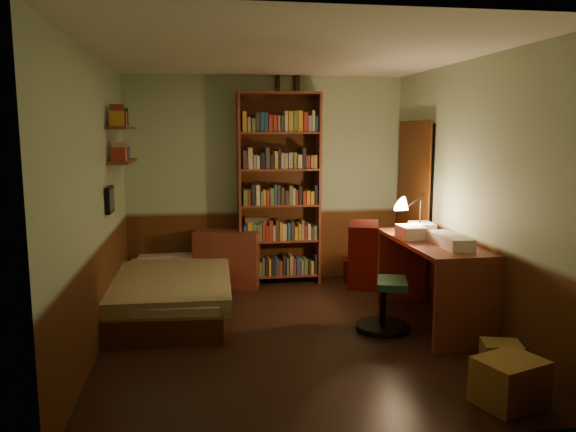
{
  "coord_description": "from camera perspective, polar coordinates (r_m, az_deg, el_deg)",
  "views": [
    {
      "loc": [
        -0.85,
        -5.08,
        1.92
      ],
      "look_at": [
        0.0,
        0.25,
        1.1
      ],
      "focal_mm": 35.0,
      "sensor_mm": 36.0,
      "label": 1
    }
  ],
  "objects": [
    {
      "name": "floor",
      "position": [
        5.5,
        0.42,
        -11.91
      ],
      "size": [
        3.5,
        4.0,
        0.02
      ],
      "primitive_type": "cube",
      "color": "black",
      "rests_on": "ground"
    },
    {
      "name": "ceiling",
      "position": [
        5.19,
        0.45,
        16.27
      ],
      "size": [
        3.5,
        4.0,
        0.02
      ],
      "primitive_type": "cube",
      "color": "silver",
      "rests_on": "wall_back"
    },
    {
      "name": "wall_back",
      "position": [
        7.17,
        -2.21,
        3.67
      ],
      "size": [
        3.5,
        0.02,
        2.6
      ],
      "primitive_type": "cube",
      "color": "#99B28D",
      "rests_on": "ground"
    },
    {
      "name": "wall_left",
      "position": [
        5.2,
        -19.09,
        1.31
      ],
      "size": [
        0.02,
        4.0,
        2.6
      ],
      "primitive_type": "cube",
      "color": "#99B28D",
      "rests_on": "ground"
    },
    {
      "name": "wall_right",
      "position": [
        5.74,
        18.04,
        2.02
      ],
      "size": [
        0.02,
        4.0,
        2.6
      ],
      "primitive_type": "cube",
      "color": "#99B28D",
      "rests_on": "ground"
    },
    {
      "name": "wall_front",
      "position": [
        3.24,
        6.28,
        -2.44
      ],
      "size": [
        3.5,
        0.02,
        2.6
      ],
      "primitive_type": "cube",
      "color": "#99B28D",
      "rests_on": "ground"
    },
    {
      "name": "doorway",
      "position": [
        6.94,
        12.78,
        0.81
      ],
      "size": [
        0.06,
        0.9,
        2.0
      ],
      "primitive_type": "cube",
      "color": "black",
      "rests_on": "ground"
    },
    {
      "name": "door_trim",
      "position": [
        6.92,
        12.51,
        0.8
      ],
      "size": [
        0.02,
        0.98,
        2.08
      ],
      "primitive_type": "cube",
      "color": "#3E1D09",
      "rests_on": "ground"
    },
    {
      "name": "bed",
      "position": [
        6.26,
        -11.94,
        -6.18
      ],
      "size": [
        1.4,
        2.37,
        0.68
      ],
      "primitive_type": "cube",
      "rotation": [
        0.0,
        0.0,
        -0.08
      ],
      "color": "olive",
      "rests_on": "ground"
    },
    {
      "name": "dresser",
      "position": [
        7.03,
        -6.2,
        -4.33
      ],
      "size": [
        0.86,
        0.57,
        0.7
      ],
      "primitive_type": "cube",
      "rotation": [
        0.0,
        0.0,
        -0.24
      ],
      "color": "maroon",
      "rests_on": "ground"
    },
    {
      "name": "mini_stereo",
      "position": [
        7.1,
        -3.14,
        -0.68
      ],
      "size": [
        0.32,
        0.27,
        0.15
      ],
      "primitive_type": "cube",
      "rotation": [
        0.0,
        0.0,
        -0.25
      ],
      "color": "#B2B2B7",
      "rests_on": "dresser"
    },
    {
      "name": "bookshelf",
      "position": [
        7.04,
        -0.95,
        2.74
      ],
      "size": [
        1.03,
        0.33,
        2.39
      ],
      "primitive_type": "cube",
      "rotation": [
        0.0,
        0.0,
        0.01
      ],
      "color": "maroon",
      "rests_on": "ground"
    },
    {
      "name": "bottle_left",
      "position": [
        7.13,
        -1.05,
        13.3
      ],
      "size": [
        0.07,
        0.07,
        0.21
      ],
      "primitive_type": "cylinder",
      "rotation": [
        0.0,
        0.0,
        0.37
      ],
      "color": "black",
      "rests_on": "bookshelf"
    },
    {
      "name": "bottle_right",
      "position": [
        7.17,
        0.9,
        13.53
      ],
      "size": [
        0.09,
        0.09,
        0.28
      ],
      "primitive_type": "cylinder",
      "rotation": [
        0.0,
        0.0,
        0.25
      ],
      "color": "black",
      "rests_on": "bookshelf"
    },
    {
      "name": "desk",
      "position": [
        5.85,
        14.41,
        -6.48
      ],
      "size": [
        0.66,
        1.58,
        0.84
      ],
      "primitive_type": "cube",
      "rotation": [
        0.0,
        0.0,
        0.01
      ],
      "color": "maroon",
      "rests_on": "ground"
    },
    {
      "name": "paper_stack",
      "position": [
        5.83,
        12.37,
        -1.59
      ],
      "size": [
        0.24,
        0.32,
        0.12
      ],
      "primitive_type": "cube",
      "rotation": [
        0.0,
        0.0,
        0.03
      ],
      "color": "silver",
      "rests_on": "desk"
    },
    {
      "name": "desk_lamp",
      "position": [
        6.1,
        13.31,
        0.84
      ],
      "size": [
        0.17,
        0.17,
        0.55
      ],
      "primitive_type": "cone",
      "rotation": [
        0.0,
        0.0,
        0.04
      ],
      "color": "black",
      "rests_on": "desk"
    },
    {
      "name": "office_chair",
      "position": [
        5.5,
        9.7,
        -5.85
      ],
      "size": [
        0.68,
        0.63,
        1.11
      ],
      "primitive_type": "cube",
      "rotation": [
        0.0,
        0.0,
        -0.3
      ],
      "color": "#255036",
      "rests_on": "ground"
    },
    {
      "name": "red_jacket",
      "position": [
        5.33,
        7.0,
        3.09
      ],
      "size": [
        0.39,
        0.56,
        0.59
      ],
      "primitive_type": "cube",
      "rotation": [
        0.0,
        0.0,
        -0.25
      ],
      "color": "maroon",
      "rests_on": "office_chair"
    },
    {
      "name": "wall_shelf_lower",
      "position": [
        6.24,
        -16.4,
        5.35
      ],
      "size": [
        0.2,
        0.9,
        0.03
      ],
      "primitive_type": "cube",
      "color": "maroon",
      "rests_on": "wall_left"
    },
    {
      "name": "wall_shelf_upper",
      "position": [
        6.23,
        -16.53,
        8.57
      ],
      "size": [
        0.2,
        0.9,
        0.03
      ],
      "primitive_type": "cube",
      "color": "maroon",
      "rests_on": "wall_left"
    },
    {
      "name": "framed_picture",
      "position": [
        5.78,
        -17.65,
        1.58
      ],
      "size": [
        0.04,
        0.32,
        0.26
      ],
      "primitive_type": "cube",
      "color": "black",
      "rests_on": "wall_left"
    },
    {
      "name": "cardboard_box_a",
      "position": [
        4.42,
        21.58,
        -15.38
      ],
      "size": [
        0.54,
        0.48,
        0.33
      ],
      "primitive_type": "cube",
      "rotation": [
        0.0,
        0.0,
        0.33
      ],
      "color": "olive",
      "rests_on": "ground"
    },
    {
      "name": "cardboard_box_b",
      "position": [
        5.03,
        20.84,
        -13.06
      ],
      "size": [
        0.36,
        0.32,
        0.21
      ],
      "primitive_type": "cube",
      "rotation": [
        0.0,
        0.0,
        -0.26
      ],
      "color": "olive",
      "rests_on": "ground"
    }
  ]
}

